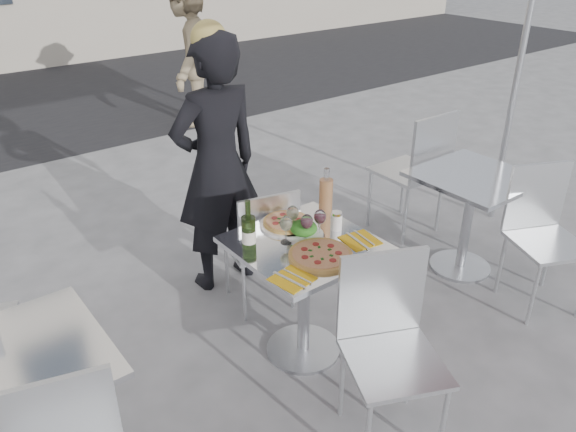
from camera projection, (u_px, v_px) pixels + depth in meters
ground at (303, 350)px, 3.38m from camera, size 80.00×80.00×0.00m
street_asphalt at (15, 104)px, 7.94m from camera, size 24.00×5.00×0.00m
main_table at (304, 275)px, 3.13m from camera, size 0.72×0.72×0.75m
side_table_left at (22, 399)px, 2.32m from camera, size 0.72×0.72×0.75m
side_table_right at (470, 203)px, 3.93m from camera, size 0.72×0.72×0.75m
chair_far at (263, 240)px, 3.52m from camera, size 0.48×0.49×0.87m
chair_near at (388, 334)px, 2.64m from camera, size 0.58×0.58×0.95m
side_chair_rfar at (419, 164)px, 4.37m from camera, size 0.48×0.49×1.03m
side_chair_rnear at (542, 225)px, 3.62m from camera, size 0.57×0.57×0.94m
woman_diner at (217, 167)px, 3.65m from camera, size 0.64×0.42×1.74m
pedestrian_b at (189, 52)px, 6.75m from camera, size 1.23×1.33×1.80m
pizza_near at (321, 255)px, 2.90m from camera, size 0.33×0.33×0.02m
pizza_far at (287, 223)px, 3.19m from camera, size 0.31×0.31×0.03m
salad_plate at (304, 229)px, 3.08m from camera, size 0.22×0.22×0.09m
wine_bottle at (249, 232)px, 2.90m from camera, size 0.07×0.08×0.29m
carafe at (326, 196)px, 3.27m from camera, size 0.08×0.08×0.29m
sugar_shaker at (336, 221)px, 3.14m from camera, size 0.06×0.06×0.11m
wineglass_white_a at (286, 224)px, 2.98m from camera, size 0.07×0.07×0.16m
wineglass_white_b at (293, 214)px, 3.09m from camera, size 0.07×0.07×0.16m
wineglass_red_a at (307, 223)px, 3.00m from camera, size 0.07×0.07×0.16m
wineglass_red_b at (320, 218)px, 3.05m from camera, size 0.07×0.07×0.16m
napkin_left at (292, 279)px, 2.72m from camera, size 0.21×0.21×0.01m
napkin_right at (360, 240)px, 3.05m from camera, size 0.20×0.20×0.01m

